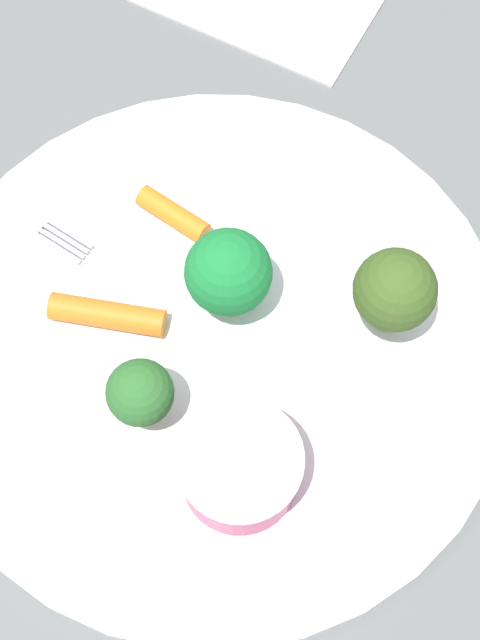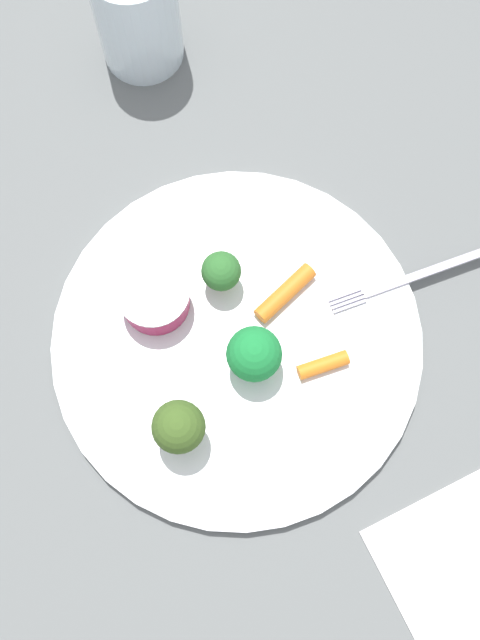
{
  "view_description": "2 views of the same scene",
  "coord_description": "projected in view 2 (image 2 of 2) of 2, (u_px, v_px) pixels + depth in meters",
  "views": [
    {
      "loc": [
        0.13,
        0.13,
        0.44
      ],
      "look_at": [
        -0.01,
        0.01,
        0.02
      ],
      "focal_mm": 53.86,
      "sensor_mm": 36.0,
      "label": 1
    },
    {
      "loc": [
        -0.15,
        0.04,
        0.62
      ],
      "look_at": [
        0.01,
        -0.01,
        0.02
      ],
      "focal_mm": 45.45,
      "sensor_mm": 36.0,
      "label": 2
    }
  ],
  "objects": [
    {
      "name": "broccoli_floret_1",
      "position": [
        179.0,
        427.0,
        0.58
      ],
      "size": [
        0.04,
        0.04,
        0.05
      ],
      "color": "#85A963",
      "rests_on": "plate"
    },
    {
      "name": "carrot_stick_1",
      "position": [
        285.0,
        293.0,
        0.63
      ],
      "size": [
        0.04,
        0.06,
        0.01
      ],
      "primitive_type": "cylinder",
      "rotation": [
        1.57,
        0.0,
        3.67
      ],
      "color": "orange",
      "rests_on": "plate"
    },
    {
      "name": "drinking_glass",
      "position": [
        137.0,
        12.0,
        0.66
      ],
      "size": [
        0.07,
        0.07,
        0.11
      ],
      "primitive_type": "cylinder",
      "color": "silver",
      "rests_on": "ground_plane"
    },
    {
      "name": "plate",
      "position": [
        237.0,
        343.0,
        0.63
      ],
      "size": [
        0.29,
        0.29,
        0.01
      ],
      "primitive_type": "cylinder",
      "color": "white",
      "rests_on": "ground_plane"
    },
    {
      "name": "carrot_stick_0",
      "position": [
        323.0,
        365.0,
        0.62
      ],
      "size": [
        0.01,
        0.04,
        0.01
      ],
      "primitive_type": "cylinder",
      "rotation": [
        1.57,
        0.0,
        3.23
      ],
      "color": "orange",
      "rests_on": "plate"
    },
    {
      "name": "ground_plane",
      "position": [
        237.0,
        344.0,
        0.64
      ],
      "size": [
        2.4,
        2.4,
        0.0
      ],
      "primitive_type": "plane",
      "color": "#5D6161"
    },
    {
      "name": "fork",
      "position": [
        437.0,
        269.0,
        0.64
      ],
      "size": [
        0.03,
        0.19,
        0.0
      ],
      "color": "#B4B0C4",
      "rests_on": "plate"
    },
    {
      "name": "broccoli_floret_0",
      "position": [
        223.0,
        271.0,
        0.62
      ],
      "size": [
        0.03,
        0.03,
        0.04
      ],
      "color": "#92B25D",
      "rests_on": "plate"
    },
    {
      "name": "broccoli_floret_2",
      "position": [
        254.0,
        354.0,
        0.6
      ],
      "size": [
        0.04,
        0.04,
        0.05
      ],
      "color": "#97A966",
      "rests_on": "plate"
    },
    {
      "name": "sauce_cup",
      "position": [
        154.0,
        297.0,
        0.62
      ],
      "size": [
        0.06,
        0.06,
        0.03
      ],
      "color": "#9E1845",
      "rests_on": "plate"
    }
  ]
}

